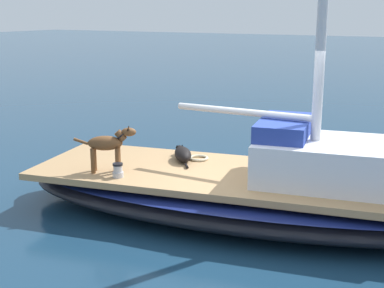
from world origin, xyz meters
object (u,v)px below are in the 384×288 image
Objects in this scene: dog_black at (183,154)px; coiled_rope at (199,158)px; dog_brown at (108,145)px; sailboat_main at (250,196)px; deck_winch at (118,171)px.

coiled_rope is (-0.18, 0.20, -0.08)m from dog_black.
dog_brown is 1.57m from coiled_rope.
dog_brown is 1.06× the size of dog_black.
dog_black is (-0.19, -1.28, 0.43)m from sailboat_main.
dog_brown is 1.30m from dog_black.
deck_winch is at bearing 61.27° from dog_brown.
deck_winch is (1.04, -1.66, 0.42)m from sailboat_main.
dog_black is at bearing 163.18° from deck_winch.
dog_brown is at bearing -118.73° from deck_winch.
dog_brown is at bearing -34.08° from coiled_rope.
coiled_rope reaches higher than sailboat_main.
coiled_rope is at bearing 145.92° from dog_brown.
dog_brown is 0.45m from deck_winch.
deck_winch is at bearing -57.81° from sailboat_main.
dog_brown reaches higher than coiled_rope.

